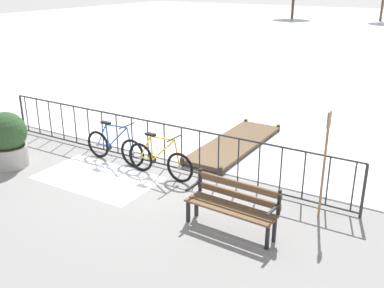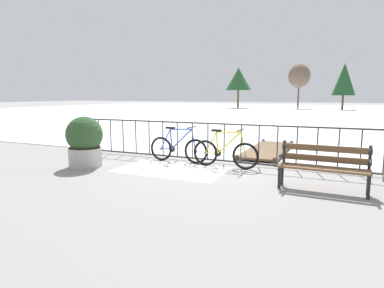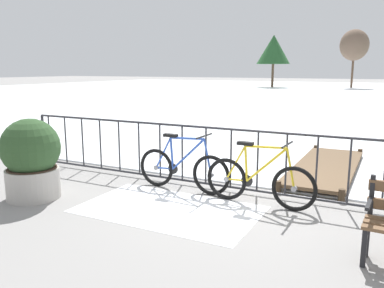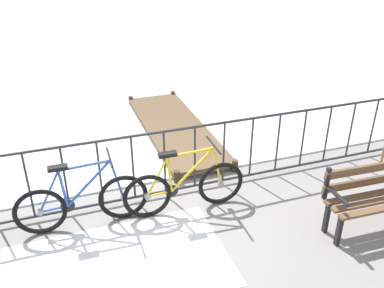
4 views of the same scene
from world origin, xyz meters
TOP-DOWN VIEW (x-y plane):
  - ground_plane at (0.00, 0.00)m, footprint 160.00×160.00m
  - frozen_pond at (0.00, 28.40)m, footprint 80.00×56.00m
  - snow_patch at (-0.71, -1.20)m, footprint 2.59×1.54m
  - railing_fence at (-0.00, 0.00)m, footprint 9.06×0.06m
  - bicycle_near_railing at (0.39, -0.42)m, footprint 1.71×0.52m
  - bicycle_second at (-0.97, -0.30)m, footprint 1.71×0.52m
  - planter_with_shrub at (-2.88, -1.72)m, footprint 0.90×0.90m
  - wooden_dock at (0.99, 2.02)m, footprint 1.10×3.53m
  - tree_west_mid at (-9.95, 36.84)m, footprint 3.58×3.58m
  - tree_east_mid at (-2.07, 39.03)m, footprint 2.89×2.89m

SIDE VIEW (x-z plane):
  - ground_plane at x=0.00m, z-range 0.00..0.00m
  - snow_patch at x=-0.71m, z-range 0.00..0.01m
  - frozen_pond at x=0.00m, z-range 0.00..0.03m
  - wooden_dock at x=0.99m, z-range 0.02..0.22m
  - bicycle_near_railing at x=0.39m, z-range -0.12..0.86m
  - bicycle_second at x=-0.97m, z-range -0.12..0.86m
  - railing_fence at x=0.00m, z-range 0.03..1.10m
  - planter_with_shrub at x=-2.88m, z-range 0.01..1.27m
  - tree_west_mid at x=-9.95m, z-range 1.25..6.85m
  - tree_east_mid at x=-2.07m, z-range 1.40..7.42m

